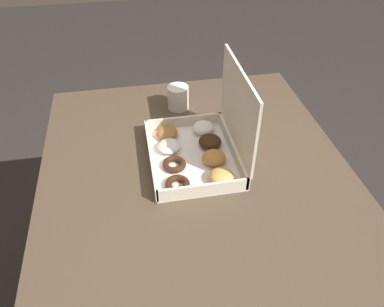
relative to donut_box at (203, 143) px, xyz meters
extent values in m
plane|color=#2D2826|center=(0.04, -0.03, -0.83)|extent=(8.00, 8.00, 0.00)
cube|color=#4C3D2D|center=(0.04, -0.03, -0.07)|extent=(1.02, 0.93, 0.03)
cylinder|color=#4C3D2D|center=(-0.43, -0.45, -0.46)|extent=(0.06, 0.06, 0.75)
cylinder|color=#4C3D2D|center=(-0.43, 0.38, -0.46)|extent=(0.06, 0.06, 0.75)
cube|color=silver|center=(0.00, -0.04, -0.05)|extent=(0.34, 0.26, 0.01)
cube|color=beige|center=(0.00, -0.16, -0.03)|extent=(0.34, 0.01, 0.04)
cube|color=beige|center=(0.00, 0.09, -0.03)|extent=(0.34, 0.01, 0.04)
cube|color=beige|center=(-0.16, -0.04, -0.03)|extent=(0.01, 0.26, 0.04)
cube|color=beige|center=(0.17, -0.04, -0.03)|extent=(0.01, 0.26, 0.04)
cube|color=beige|center=(0.00, 0.10, 0.12)|extent=(0.34, 0.01, 0.25)
ellipsoid|color=#9E6633|center=(-0.11, -0.10, -0.03)|extent=(0.07, 0.07, 0.03)
ellipsoid|color=white|center=(-0.04, -0.10, -0.03)|extent=(0.07, 0.07, 0.03)
torus|color=#381E11|center=(0.04, -0.10, -0.04)|extent=(0.07, 0.07, 0.02)
torus|color=#381E11|center=(0.12, -0.10, -0.04)|extent=(0.07, 0.07, 0.02)
ellipsoid|color=white|center=(-0.12, 0.03, -0.03)|extent=(0.07, 0.07, 0.04)
ellipsoid|color=#381E11|center=(-0.04, 0.03, -0.03)|extent=(0.07, 0.07, 0.04)
ellipsoid|color=#B77A38|center=(0.04, 0.03, -0.03)|extent=(0.07, 0.07, 0.04)
ellipsoid|color=tan|center=(0.13, 0.03, -0.03)|extent=(0.07, 0.07, 0.04)
cylinder|color=white|center=(-0.29, -0.03, -0.01)|extent=(0.08, 0.08, 0.09)
cylinder|color=black|center=(-0.29, -0.03, 0.03)|extent=(0.06, 0.06, 0.01)
camera|label=1|loc=(0.87, -0.20, 0.71)|focal=35.00mm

